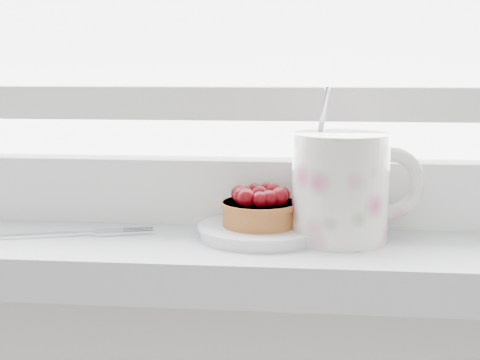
# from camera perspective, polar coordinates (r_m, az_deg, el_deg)

# --- Properties ---
(saucer) EXTENTS (0.12, 0.12, 0.01)m
(saucer) POSITION_cam_1_polar(r_m,az_deg,el_deg) (0.67, 1.67, -4.38)
(saucer) COLOR white
(saucer) RESTS_ON windowsill
(raspberry_tart) EXTENTS (0.08, 0.08, 0.04)m
(raspberry_tart) POSITION_cam_1_polar(r_m,az_deg,el_deg) (0.67, 1.69, -2.33)
(raspberry_tart) COLOR brown
(raspberry_tart) RESTS_ON saucer
(floral_mug) EXTENTS (0.14, 0.11, 0.15)m
(floral_mug) POSITION_cam_1_polar(r_m,az_deg,el_deg) (0.66, 8.84, -0.41)
(floral_mug) COLOR silver
(floral_mug) RESTS_ON windowsill
(fork) EXTENTS (0.18, 0.07, 0.00)m
(fork) POSITION_cam_1_polar(r_m,az_deg,el_deg) (0.70, -15.11, -4.49)
(fork) COLOR silver
(fork) RESTS_ON windowsill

